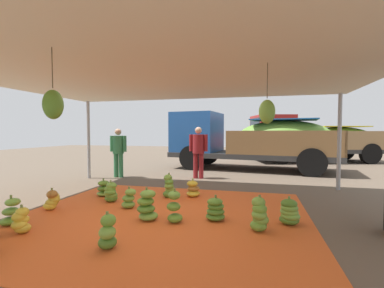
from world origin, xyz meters
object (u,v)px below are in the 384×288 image
banana_bunch_8 (259,215)px  banana_bunch_11 (169,187)px  banana_bunch_15 (174,208)px  banana_bunch_14 (147,206)px  cargo_truck_main (248,139)px  banana_bunch_4 (215,210)px  banana_bunch_5 (104,189)px  banana_bunch_12 (193,189)px  banana_bunch_13 (21,221)px  banana_bunch_1 (289,213)px  worker_0 (118,149)px  banana_bunch_7 (108,233)px  banana_bunch_3 (52,200)px  cargo_truck_far (312,139)px  worker_1 (198,148)px  banana_bunch_10 (129,199)px  banana_bunch_0 (11,213)px  banana_bunch_9 (111,193)px

banana_bunch_8 → banana_bunch_11: bearing=140.6°
banana_bunch_8 → banana_bunch_15: bearing=176.7°
banana_bunch_14 → cargo_truck_main: bearing=78.1°
banana_bunch_4 → banana_bunch_5: size_ratio=1.02×
banana_bunch_12 → banana_bunch_13: (-1.99, -2.86, 0.01)m
banana_bunch_1 → worker_0: bearing=145.3°
worker_0 → banana_bunch_13: bearing=-76.9°
banana_bunch_5 → banana_bunch_7: 3.07m
banana_bunch_1 → banana_bunch_7: size_ratio=0.95×
banana_bunch_4 → cargo_truck_main: cargo_truck_main is taller
banana_bunch_3 → worker_0: bearing=100.2°
banana_bunch_4 → banana_bunch_13: size_ratio=1.00×
banana_bunch_3 → cargo_truck_main: size_ratio=0.06×
banana_bunch_12 → cargo_truck_main: (1.09, 5.17, 1.07)m
banana_bunch_15 → worker_0: worker_0 is taller
banana_bunch_14 → banana_bunch_15: 0.50m
banana_bunch_1 → cargo_truck_far: 10.54m
cargo_truck_main → worker_1: 3.05m
banana_bunch_3 → banana_bunch_10: (1.42, 0.47, -0.00)m
banana_bunch_1 → banana_bunch_14: bearing=-171.6°
banana_bunch_1 → banana_bunch_0: bearing=-166.0°
banana_bunch_11 → cargo_truck_far: 10.22m
banana_bunch_3 → banana_bunch_4: (3.24, 0.16, -0.01)m
banana_bunch_1 → worker_0: 6.31m
banana_bunch_13 → worker_1: (1.56, 5.40, 0.81)m
banana_bunch_5 → banana_bunch_11: size_ratio=0.74×
banana_bunch_13 → banana_bunch_5: bearing=92.4°
banana_bunch_3 → banana_bunch_12: (2.46, 1.71, -0.01)m
banana_bunch_11 → banana_bunch_12: banana_bunch_11 is taller
banana_bunch_3 → worker_1: bearing=64.6°
banana_bunch_11 → worker_1: size_ratio=0.34×
banana_bunch_0 → cargo_truck_far: cargo_truck_far is taller
banana_bunch_9 → worker_1: worker_1 is taller
banana_bunch_14 → banana_bunch_1: bearing=8.4°
cargo_truck_far → banana_bunch_5: bearing=-124.3°
banana_bunch_13 → banana_bunch_11: bearing=60.9°
banana_bunch_15 → worker_1: (-0.55, 4.38, 0.75)m
banana_bunch_9 → cargo_truck_far: (5.85, 9.68, 1.00)m
banana_bunch_9 → banana_bunch_11: 1.30m
banana_bunch_3 → banana_bunch_11: banana_bunch_11 is taller
banana_bunch_7 → banana_bunch_15: bearing=66.1°
banana_bunch_13 → cargo_truck_far: cargo_truck_far is taller
banana_bunch_10 → cargo_truck_main: (2.13, 6.41, 1.07)m
banana_bunch_7 → banana_bunch_14: (0.03, 1.20, 0.03)m
banana_bunch_5 → banana_bunch_1: bearing=-13.9°
worker_0 → banana_bunch_4: bearing=-42.9°
banana_bunch_11 → banana_bunch_14: 1.61m
banana_bunch_5 → cargo_truck_main: (3.19, 5.64, 1.08)m
cargo_truck_far → banana_bunch_12: bearing=-115.6°
banana_bunch_3 → worker_0: 3.94m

